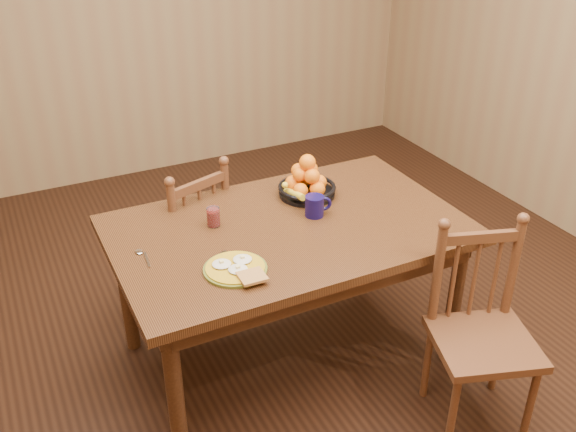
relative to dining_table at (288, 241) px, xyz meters
name	(u,v)px	position (x,y,z in m)	size (l,w,h in m)	color
room	(288,100)	(0.00, 0.00, 0.68)	(4.52, 5.02, 2.72)	black
dining_table	(288,241)	(0.00, 0.00, 0.00)	(1.60, 1.00, 0.75)	black
chair_far	(187,242)	(-0.32, 0.56, -0.23)	(0.51, 0.50, 0.90)	#442514
chair_near	(481,333)	(0.56, -0.73, -0.22)	(0.52, 0.51, 0.92)	#442514
breakfast_plate	(236,268)	(-0.36, -0.24, 0.10)	(0.26, 0.29, 0.04)	#59601E
fork	(229,261)	(-0.36, -0.16, 0.09)	(0.05, 0.18, 0.00)	silver
spoon	(142,254)	(-0.67, 0.05, 0.09)	(0.04, 0.16, 0.01)	silver
coffee_mug	(315,206)	(0.16, 0.03, 0.14)	(0.13, 0.09, 0.10)	#0F0A38
juice_glass	(213,217)	(-0.30, 0.15, 0.13)	(0.06, 0.06, 0.09)	silver
fruit_bowl	(306,183)	(0.22, 0.24, 0.15)	(0.29, 0.29, 0.22)	black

